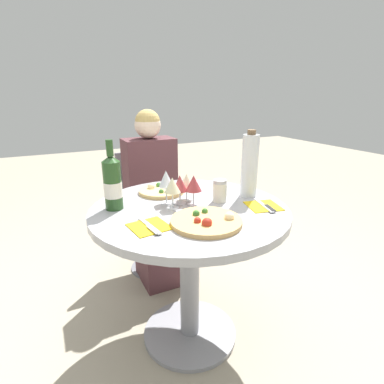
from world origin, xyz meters
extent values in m
plane|color=#9E937F|center=(0.00, 0.00, 0.00)|extent=(12.00, 12.00, 0.00)
cylinder|color=gray|center=(0.00, 0.00, 0.01)|extent=(0.51, 0.51, 0.02)
cylinder|color=gray|center=(0.00, 0.00, 0.38)|extent=(0.10, 0.10, 0.70)
cylinder|color=#9E9EA3|center=(0.00, 0.00, 0.75)|extent=(0.95, 0.95, 0.04)
cylinder|color=slate|center=(0.05, 0.73, 0.01)|extent=(0.35, 0.35, 0.01)
cylinder|color=slate|center=(0.05, 0.73, 0.22)|extent=(0.06, 0.06, 0.44)
cube|color=slate|center=(0.05, 0.73, 0.46)|extent=(0.39, 0.39, 0.03)
cube|color=slate|center=(0.05, 0.91, 0.68)|extent=(0.39, 0.02, 0.41)
cube|color=#512D33|center=(0.05, 0.57, 0.24)|extent=(0.29, 0.32, 0.47)
cube|color=#512D33|center=(0.05, 0.73, 0.73)|extent=(0.34, 0.20, 0.52)
sphere|color=beige|center=(0.05, 0.73, 1.08)|extent=(0.17, 0.17, 0.17)
sphere|color=tan|center=(0.05, 0.73, 1.10)|extent=(0.16, 0.16, 0.16)
cylinder|color=tan|center=(-0.02, -0.21, 0.77)|extent=(0.30, 0.30, 0.02)
sphere|color=beige|center=(0.07, -0.24, 0.79)|extent=(0.04, 0.04, 0.04)
sphere|color=#B22D1E|center=(-0.03, -0.24, 0.79)|extent=(0.03, 0.03, 0.03)
sphere|color=#B22D1E|center=(-0.05, -0.26, 0.79)|extent=(0.04, 0.04, 0.04)
sphere|color=#336B28|center=(-0.04, -0.15, 0.79)|extent=(0.03, 0.03, 0.03)
sphere|color=#B22D1E|center=(-0.07, -0.22, 0.79)|extent=(0.03, 0.03, 0.03)
sphere|color=#336B28|center=(0.01, -0.14, 0.79)|extent=(0.03, 0.03, 0.03)
cylinder|color=#DBB26B|center=(-0.04, 0.26, 0.77)|extent=(0.25, 0.25, 0.02)
sphere|color=#336B28|center=(-0.04, 0.32, 0.79)|extent=(0.03, 0.03, 0.03)
sphere|color=#336B28|center=(-0.06, 0.21, 0.79)|extent=(0.03, 0.03, 0.03)
sphere|color=beige|center=(-0.09, 0.30, 0.79)|extent=(0.04, 0.04, 0.04)
sphere|color=#B22D1E|center=(0.02, 0.22, 0.79)|extent=(0.04, 0.04, 0.04)
sphere|color=#B22D1E|center=(0.03, 0.28, 0.79)|extent=(0.03, 0.03, 0.03)
cylinder|color=#23471E|center=(-0.33, 0.14, 0.88)|extent=(0.08, 0.08, 0.23)
cone|color=#23471E|center=(-0.33, 0.14, 1.01)|extent=(0.08, 0.08, 0.03)
cylinder|color=#23471E|center=(-0.33, 0.14, 1.05)|extent=(0.03, 0.03, 0.07)
cylinder|color=silver|center=(-0.33, 0.14, 0.86)|extent=(0.08, 0.08, 0.07)
cylinder|color=silver|center=(0.35, 0.01, 0.93)|extent=(0.08, 0.08, 0.32)
cylinder|color=brown|center=(0.35, 0.01, 1.10)|extent=(0.04, 0.04, 0.02)
cylinder|color=silver|center=(0.17, 0.00, 0.81)|extent=(0.07, 0.07, 0.10)
cylinder|color=#B2B2B7|center=(0.17, 0.00, 0.87)|extent=(0.07, 0.07, 0.02)
cylinder|color=silver|center=(-0.02, 0.06, 0.77)|extent=(0.06, 0.06, 0.00)
cylinder|color=silver|center=(-0.02, 0.06, 0.80)|extent=(0.01, 0.01, 0.06)
cone|color=#9E383D|center=(-0.02, 0.06, 0.87)|extent=(0.07, 0.07, 0.08)
cylinder|color=silver|center=(0.03, 0.10, 0.77)|extent=(0.06, 0.06, 0.00)
cylinder|color=silver|center=(0.03, 0.10, 0.80)|extent=(0.01, 0.01, 0.06)
cone|color=beige|center=(0.03, 0.10, 0.87)|extent=(0.08, 0.08, 0.07)
cylinder|color=silver|center=(-0.08, 0.10, 0.77)|extent=(0.06, 0.06, 0.00)
cylinder|color=silver|center=(-0.08, 0.10, 0.81)|extent=(0.01, 0.01, 0.08)
cone|color=silver|center=(-0.08, 0.10, 0.89)|extent=(0.07, 0.07, 0.08)
cylinder|color=silver|center=(-0.08, 0.02, 0.77)|extent=(0.06, 0.06, 0.00)
cylinder|color=silver|center=(-0.08, 0.02, 0.81)|extent=(0.01, 0.01, 0.08)
cone|color=beige|center=(-0.08, 0.02, 0.88)|extent=(0.08, 0.08, 0.07)
cylinder|color=silver|center=(0.03, 0.02, 0.77)|extent=(0.06, 0.06, 0.00)
cylinder|color=silver|center=(0.03, 0.02, 0.80)|extent=(0.01, 0.01, 0.07)
cone|color=#9E383D|center=(0.03, 0.02, 0.87)|extent=(0.08, 0.08, 0.08)
cube|color=gold|center=(-0.25, -0.13, 0.77)|extent=(0.17, 0.17, 0.00)
cube|color=silver|center=(-0.25, -0.13, 0.77)|extent=(0.04, 0.19, 0.00)
cube|color=silver|center=(-0.25, -0.18, 0.77)|extent=(0.03, 0.09, 0.00)
cube|color=gold|center=(0.32, -0.16, 0.77)|extent=(0.18, 0.18, 0.00)
cube|color=silver|center=(0.32, -0.16, 0.77)|extent=(0.06, 0.19, 0.00)
cube|color=black|center=(0.32, -0.20, 0.77)|extent=(0.04, 0.09, 0.00)
camera|label=1|loc=(-0.59, -1.21, 1.29)|focal=28.00mm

